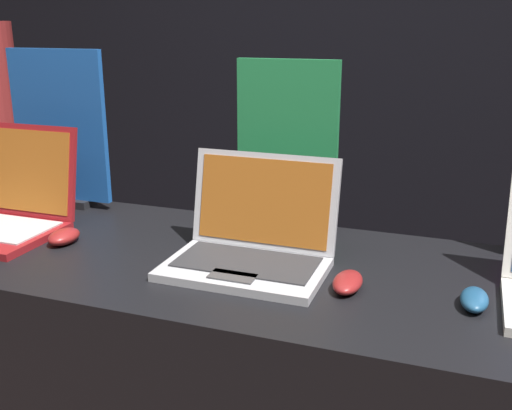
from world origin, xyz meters
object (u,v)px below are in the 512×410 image
at_px(laptop_middle, 252,241).
at_px(mouse_middle, 348,282).
at_px(promo_stand_middle, 287,151).
at_px(mouse_front, 64,237).
at_px(mouse_back, 474,299).
at_px(promo_stand_front, 60,133).
at_px(laptop_front, 7,208).

xyz_separation_m(laptop_middle, mouse_middle, (0.25, -0.06, -0.04)).
distance_m(laptop_middle, promo_stand_middle, 0.32).
height_order(mouse_front, mouse_back, mouse_front).
distance_m(mouse_middle, mouse_back, 0.26).
xyz_separation_m(promo_stand_front, mouse_middle, (0.99, -0.33, -0.22)).
bearing_deg(laptop_middle, promo_stand_front, 160.30).
bearing_deg(mouse_front, promo_stand_front, 125.77).
bearing_deg(promo_stand_front, mouse_front, -54.23).
bearing_deg(mouse_front, laptop_middle, 3.79).
bearing_deg(promo_stand_middle, mouse_middle, -53.73).
distance_m(mouse_front, mouse_middle, 0.77).
bearing_deg(mouse_middle, mouse_front, 177.95).
relative_size(mouse_front, promo_stand_front, 0.21).
distance_m(laptop_middle, mouse_back, 0.52).
xyz_separation_m(promo_stand_front, promo_stand_middle, (0.74, 0.01, -0.01)).
height_order(mouse_front, laptop_middle, laptop_middle).
xyz_separation_m(mouse_middle, mouse_back, (0.26, 0.01, -0.00)).
bearing_deg(laptop_middle, laptop_front, 179.79).
bearing_deg(mouse_back, promo_stand_front, 165.57).
relative_size(laptop_middle, mouse_back, 3.41).
xyz_separation_m(laptop_front, mouse_back, (1.25, -0.06, -0.05)).
height_order(mouse_front, mouse_middle, mouse_front).
bearing_deg(mouse_middle, promo_stand_middle, 126.27).
bearing_deg(laptop_front, promo_stand_middle, 20.22).
height_order(laptop_middle, promo_stand_middle, promo_stand_middle).
height_order(laptop_middle, mouse_middle, laptop_middle).
bearing_deg(mouse_back, laptop_front, 177.26).
xyz_separation_m(mouse_middle, promo_stand_middle, (-0.25, 0.34, 0.21)).
bearing_deg(laptop_middle, mouse_middle, -14.14).
bearing_deg(laptop_front, laptop_middle, -0.21).
height_order(promo_stand_front, laptop_middle, promo_stand_front).
xyz_separation_m(laptop_front, promo_stand_middle, (0.74, 0.27, 0.16)).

